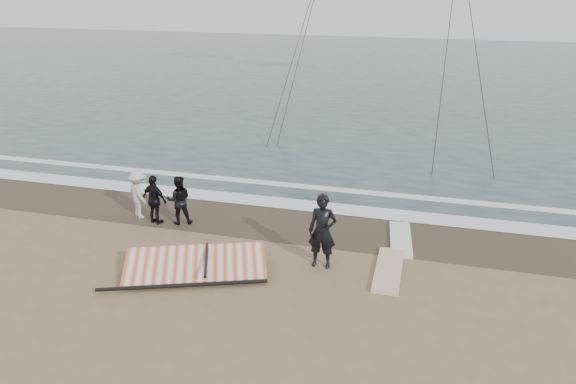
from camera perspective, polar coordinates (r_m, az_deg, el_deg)
name	(u,v)px	position (r m, az deg, el deg)	size (l,w,h in m)	color
ground	(303,309)	(12.94, 1.50, -11.81)	(120.00, 120.00, 0.00)	#8C704C
sea	(408,75)	(44.19, 12.09, 11.57)	(120.00, 54.00, 0.02)	#233838
wet_sand	(339,228)	(16.81, 5.21, -3.67)	(120.00, 2.80, 0.01)	#4C3D2B
foam_near	(347,210)	(18.07, 6.02, -1.80)	(120.00, 0.90, 0.01)	white
foam_far	(355,191)	(19.63, 6.85, 0.07)	(120.00, 0.45, 0.01)	white
man_main	(322,231)	(14.26, 3.51, -3.99)	(0.72, 0.47, 1.97)	black
board_white	(389,270)	(14.62, 10.18, -7.79)	(0.65, 2.32, 0.09)	silver
board_cream	(401,239)	(16.30, 11.37, -4.69)	(0.59, 2.20, 0.09)	white
trio_cluster	(156,198)	(17.43, -13.30, -0.55)	(2.42, 1.12, 1.53)	black
sail_rig	(196,264)	(14.54, -9.36, -7.24)	(3.83, 2.86, 0.49)	black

